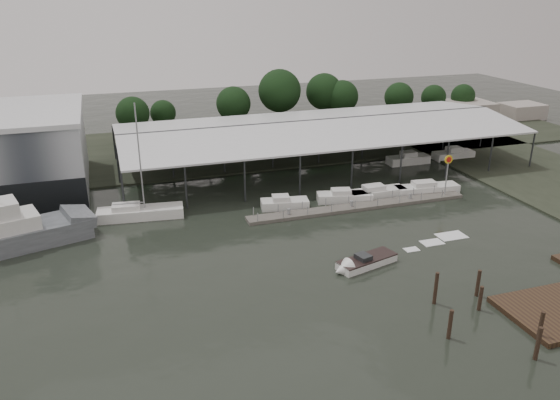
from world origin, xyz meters
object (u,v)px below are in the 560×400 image
object	(u,v)px
white_sailboat	(139,213)
speedboat_underway	(362,263)
shell_fuel_sign	(448,168)
grey_trawler	(13,233)

from	to	relation	value
white_sailboat	speedboat_underway	world-z (taller)	white_sailboat
shell_fuel_sign	speedboat_underway	xyz separation A→B (m)	(-18.30, -13.58, -3.53)
speedboat_underway	shell_fuel_sign	bearing A→B (deg)	-158.30
white_sailboat	speedboat_underway	distance (m)	26.92
grey_trawler	white_sailboat	bearing A→B (deg)	0.57
shell_fuel_sign	grey_trawler	size ratio (longest dim) A/B	0.34
shell_fuel_sign	white_sailboat	distance (m)	38.00
grey_trawler	speedboat_underway	world-z (taller)	grey_trawler
white_sailboat	speedboat_underway	bearing A→B (deg)	-38.23
shell_fuel_sign	speedboat_underway	bearing A→B (deg)	-143.42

